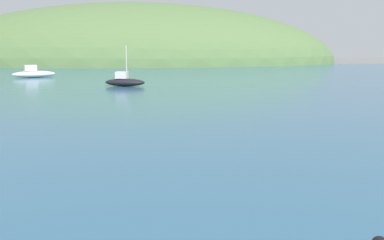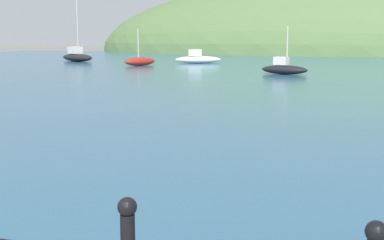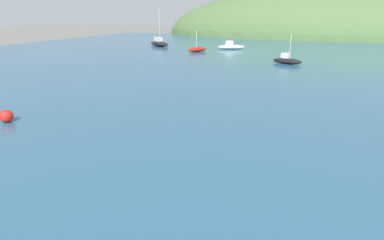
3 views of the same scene
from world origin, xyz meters
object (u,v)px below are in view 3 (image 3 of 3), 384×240
object	(u,v)px
boat_white_sailboat	(159,43)
mooring_buoy	(6,116)
boat_blue_hull	(197,49)
boat_mid_harbor	(287,60)
boat_far_left	(231,46)

from	to	relation	value
boat_white_sailboat	mooring_buoy	distance (m)	30.47
boat_white_sailboat	boat_blue_hull	world-z (taller)	boat_white_sailboat
boat_mid_harbor	mooring_buoy	distance (m)	21.99
boat_white_sailboat	mooring_buoy	xyz separation A→B (m)	(8.19, -29.35, -0.12)
boat_mid_harbor	boat_white_sailboat	world-z (taller)	boat_white_sailboat
boat_mid_harbor	boat_blue_hull	bearing A→B (deg)	153.23
boat_far_left	mooring_buoy	bearing A→B (deg)	-93.56
boat_blue_hull	boat_mid_harbor	bearing A→B (deg)	-26.77
boat_far_left	mooring_buoy	xyz separation A→B (m)	(-1.83, -29.30, -0.06)
boat_far_left	boat_white_sailboat	world-z (taller)	boat_white_sailboat
boat_far_left	boat_mid_harbor	xyz separation A→B (m)	(7.52, -9.40, -0.02)
boat_far_left	boat_blue_hull	size ratio (longest dim) A/B	1.41
boat_far_left	mooring_buoy	distance (m)	29.36
boat_far_left	boat_mid_harbor	size ratio (longest dim) A/B	1.29
boat_far_left	boat_mid_harbor	world-z (taller)	boat_mid_harbor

